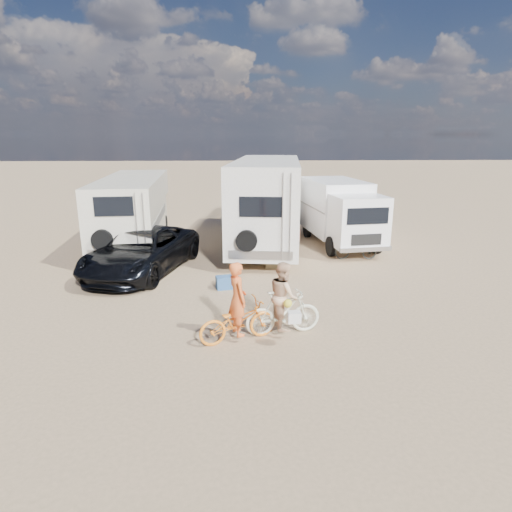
{
  "coord_description": "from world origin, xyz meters",
  "views": [
    {
      "loc": [
        -0.81,
        -11.14,
        4.65
      ],
      "look_at": [
        -0.28,
        0.7,
        1.3
      ],
      "focal_mm": 30.28,
      "sensor_mm": 36.0,
      "label": 1
    }
  ],
  "objects_px": {
    "rv_left": "(134,212)",
    "dark_suv": "(142,251)",
    "box_truck": "(340,214)",
    "bike_woman": "(283,312)",
    "crate": "(272,262)",
    "bike_parked": "(356,249)",
    "bike_man": "(238,321)",
    "rv_main": "(267,204)",
    "rider_woman": "(283,302)",
    "rider_man": "(238,306)",
    "cooler": "(224,283)"
  },
  "relations": [
    {
      "from": "crate",
      "to": "bike_man",
      "type": "bearing_deg",
      "value": -102.27
    },
    {
      "from": "box_truck",
      "to": "rider_woman",
      "type": "distance_m",
      "value": 9.23
    },
    {
      "from": "dark_suv",
      "to": "bike_parked",
      "type": "height_order",
      "value": "dark_suv"
    },
    {
      "from": "bike_parked",
      "to": "cooler",
      "type": "distance_m",
      "value": 5.84
    },
    {
      "from": "rv_left",
      "to": "bike_man",
      "type": "height_order",
      "value": "rv_left"
    },
    {
      "from": "rv_main",
      "to": "rv_left",
      "type": "height_order",
      "value": "rv_main"
    },
    {
      "from": "bike_woman",
      "to": "crate",
      "type": "xyz_separation_m",
      "value": [
        0.17,
        5.44,
        -0.36
      ]
    },
    {
      "from": "dark_suv",
      "to": "crate",
      "type": "xyz_separation_m",
      "value": [
        4.56,
        0.33,
        -0.56
      ]
    },
    {
      "from": "rider_man",
      "to": "bike_parked",
      "type": "height_order",
      "value": "rider_man"
    },
    {
      "from": "rider_woman",
      "to": "dark_suv",
      "type": "bearing_deg",
      "value": 30.3
    },
    {
      "from": "rv_main",
      "to": "cooler",
      "type": "distance_m",
      "value": 5.96
    },
    {
      "from": "rv_left",
      "to": "bike_parked",
      "type": "height_order",
      "value": "rv_left"
    },
    {
      "from": "box_truck",
      "to": "rider_man",
      "type": "distance_m",
      "value": 9.96
    },
    {
      "from": "rv_left",
      "to": "rv_main",
      "type": "bearing_deg",
      "value": -7.73
    },
    {
      "from": "dark_suv",
      "to": "rider_woman",
      "type": "bearing_deg",
      "value": -33.48
    },
    {
      "from": "dark_suv",
      "to": "bike_parked",
      "type": "distance_m",
      "value": 7.96
    },
    {
      "from": "dark_suv",
      "to": "bike_man",
      "type": "height_order",
      "value": "dark_suv"
    },
    {
      "from": "bike_man",
      "to": "crate",
      "type": "height_order",
      "value": "bike_man"
    },
    {
      "from": "bike_woman",
      "to": "bike_parked",
      "type": "xyz_separation_m",
      "value": [
        3.48,
        6.31,
        -0.14
      ]
    },
    {
      "from": "rv_main",
      "to": "bike_man",
      "type": "xyz_separation_m",
      "value": [
        -1.3,
        -9.03,
        -1.32
      ]
    },
    {
      "from": "rv_main",
      "to": "rider_woman",
      "type": "xyz_separation_m",
      "value": [
        -0.21,
        -8.72,
        -1.0
      ]
    },
    {
      "from": "rv_main",
      "to": "rider_woman",
      "type": "bearing_deg",
      "value": -84.59
    },
    {
      "from": "rv_main",
      "to": "box_truck",
      "type": "height_order",
      "value": "rv_main"
    },
    {
      "from": "bike_parked",
      "to": "cooler",
      "type": "xyz_separation_m",
      "value": [
        -4.97,
        -3.07,
        -0.22
      ]
    },
    {
      "from": "cooler",
      "to": "rider_man",
      "type": "bearing_deg",
      "value": -96.58
    },
    {
      "from": "crate",
      "to": "dark_suv",
      "type": "bearing_deg",
      "value": -175.86
    },
    {
      "from": "rv_main",
      "to": "crate",
      "type": "distance_m",
      "value": 3.66
    },
    {
      "from": "bike_woman",
      "to": "rv_left",
      "type": "bearing_deg",
      "value": 20.89
    },
    {
      "from": "rv_left",
      "to": "box_truck",
      "type": "height_order",
      "value": "rv_left"
    },
    {
      "from": "box_truck",
      "to": "crate",
      "type": "xyz_separation_m",
      "value": [
        -3.2,
        -3.14,
        -1.17
      ]
    },
    {
      "from": "rv_left",
      "to": "dark_suv",
      "type": "height_order",
      "value": "rv_left"
    },
    {
      "from": "rv_main",
      "to": "bike_woman",
      "type": "relative_size",
      "value": 4.61
    },
    {
      "from": "bike_man",
      "to": "box_truck",
      "type": "bearing_deg",
      "value": -47.78
    },
    {
      "from": "rv_left",
      "to": "cooler",
      "type": "height_order",
      "value": "rv_left"
    },
    {
      "from": "bike_man",
      "to": "rider_man",
      "type": "distance_m",
      "value": 0.38
    },
    {
      "from": "dark_suv",
      "to": "bike_woman",
      "type": "relative_size",
      "value": 2.94
    },
    {
      "from": "rv_left",
      "to": "rider_woman",
      "type": "xyz_separation_m",
      "value": [
        5.5,
        -9.05,
        -0.64
      ]
    },
    {
      "from": "bike_man",
      "to": "crate",
      "type": "relative_size",
      "value": 3.91
    },
    {
      "from": "box_truck",
      "to": "bike_man",
      "type": "height_order",
      "value": "box_truck"
    },
    {
      "from": "bike_man",
      "to": "cooler",
      "type": "bearing_deg",
      "value": -14.67
    },
    {
      "from": "rv_left",
      "to": "dark_suv",
      "type": "distance_m",
      "value": 4.16
    },
    {
      "from": "bike_man",
      "to": "rider_woman",
      "type": "xyz_separation_m",
      "value": [
        1.09,
        0.32,
        0.32
      ]
    },
    {
      "from": "dark_suv",
      "to": "rider_woman",
      "type": "distance_m",
      "value": 6.74
    },
    {
      "from": "bike_woman",
      "to": "rv_main",
      "type": "bearing_deg",
      "value": -11.78
    },
    {
      "from": "bike_woman",
      "to": "rider_man",
      "type": "height_order",
      "value": "rider_man"
    },
    {
      "from": "rv_main",
      "to": "rider_woman",
      "type": "distance_m",
      "value": 8.78
    },
    {
      "from": "rider_man",
      "to": "dark_suv",
      "type": "bearing_deg",
      "value": 10.14
    },
    {
      "from": "rider_woman",
      "to": "crate",
      "type": "height_order",
      "value": "rider_woman"
    },
    {
      "from": "dark_suv",
      "to": "bike_man",
      "type": "xyz_separation_m",
      "value": [
        3.3,
        -5.42,
        -0.26
      ]
    },
    {
      "from": "rv_left",
      "to": "bike_woman",
      "type": "bearing_deg",
      "value": -63.09
    }
  ]
}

